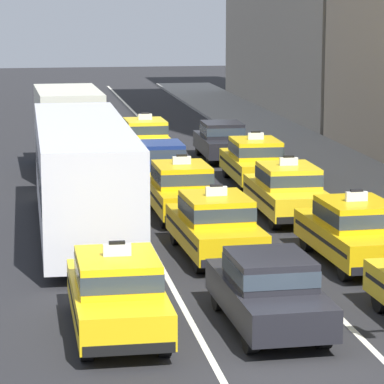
{
  "coord_description": "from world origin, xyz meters",
  "views": [
    {
      "loc": [
        -5.09,
        -17.93,
        6.85
      ],
      "look_at": [
        -0.29,
        10.88,
        1.3
      ],
      "focal_mm": 98.9,
      "sensor_mm": 36.0,
      "label": 1
    }
  ],
  "objects_px": {
    "bus_left_second": "(83,172)",
    "sedan_center_nearest": "(269,289)",
    "taxi_center_third": "(181,189)",
    "taxi_center_fifth": "(145,138)",
    "taxi_center_second": "(215,224)",
    "box_truck_left_third": "(67,127)",
    "sedan_right_fifth": "(222,140)",
    "taxi_right_fourth": "(255,161)",
    "taxi_right_third": "(287,190)",
    "taxi_right_second": "(354,230)",
    "sedan_center_fourth": "(160,163)",
    "taxi_left_nearest": "(117,292)"
  },
  "relations": [
    {
      "from": "box_truck_left_third",
      "to": "sedan_right_fifth",
      "type": "height_order",
      "value": "box_truck_left_third"
    },
    {
      "from": "taxi_center_third",
      "to": "taxi_center_fifth",
      "type": "height_order",
      "value": "same"
    },
    {
      "from": "bus_left_second",
      "to": "box_truck_left_third",
      "type": "height_order",
      "value": "box_truck_left_third"
    },
    {
      "from": "sedan_right_fifth",
      "to": "taxi_right_second",
      "type": "bearing_deg",
      "value": -89.78
    },
    {
      "from": "box_truck_left_third",
      "to": "taxi_center_third",
      "type": "xyz_separation_m",
      "value": [
        3.05,
        -8.71,
        -0.9
      ]
    },
    {
      "from": "box_truck_left_third",
      "to": "taxi_right_third",
      "type": "height_order",
      "value": "box_truck_left_third"
    },
    {
      "from": "box_truck_left_third",
      "to": "taxi_right_second",
      "type": "height_order",
      "value": "box_truck_left_third"
    },
    {
      "from": "taxi_right_fourth",
      "to": "taxi_center_fifth",
      "type": "bearing_deg",
      "value": 116.04
    },
    {
      "from": "taxi_left_nearest",
      "to": "taxi_center_second",
      "type": "distance_m",
      "value": 6.66
    },
    {
      "from": "sedan_center_fourth",
      "to": "taxi_center_fifth",
      "type": "xyz_separation_m",
      "value": [
        0.22,
        6.2,
        0.03
      ]
    },
    {
      "from": "taxi_left_nearest",
      "to": "sedan_right_fifth",
      "type": "xyz_separation_m",
      "value": [
        6.42,
        21.8,
        -0.03
      ]
    },
    {
      "from": "sedan_center_fourth",
      "to": "sedan_right_fifth",
      "type": "height_order",
      "value": "same"
    },
    {
      "from": "taxi_center_second",
      "to": "taxi_center_fifth",
      "type": "relative_size",
      "value": 1.01
    },
    {
      "from": "taxi_right_third",
      "to": "sedan_right_fifth",
      "type": "relative_size",
      "value": 1.06
    },
    {
      "from": "taxi_center_fifth",
      "to": "sedan_right_fifth",
      "type": "bearing_deg",
      "value": -14.0
    },
    {
      "from": "taxi_center_second",
      "to": "taxi_right_second",
      "type": "bearing_deg",
      "value": -20.83
    },
    {
      "from": "box_truck_left_third",
      "to": "taxi_center_second",
      "type": "xyz_separation_m",
      "value": [
        3.14,
        -13.88,
        -0.9
      ]
    },
    {
      "from": "sedan_center_nearest",
      "to": "taxi_center_fifth",
      "type": "height_order",
      "value": "taxi_center_fifth"
    },
    {
      "from": "taxi_right_second",
      "to": "taxi_right_third",
      "type": "xyz_separation_m",
      "value": [
        -0.27,
        5.69,
        0.0
      ]
    },
    {
      "from": "sedan_right_fifth",
      "to": "taxi_right_fourth",
      "type": "bearing_deg",
      "value": -89.13
    },
    {
      "from": "bus_left_second",
      "to": "box_truck_left_third",
      "type": "distance_m",
      "value": 10.74
    },
    {
      "from": "taxi_center_third",
      "to": "sedan_center_fourth",
      "type": "distance_m",
      "value": 5.32
    },
    {
      "from": "sedan_center_nearest",
      "to": "sedan_center_fourth",
      "type": "distance_m",
      "value": 16.54
    },
    {
      "from": "taxi_center_fifth",
      "to": "taxi_right_third",
      "type": "relative_size",
      "value": 1.0
    },
    {
      "from": "taxi_left_nearest",
      "to": "taxi_right_second",
      "type": "bearing_deg",
      "value": 35.39
    },
    {
      "from": "taxi_center_fifth",
      "to": "taxi_right_third",
      "type": "bearing_deg",
      "value": -76.75
    },
    {
      "from": "taxi_left_nearest",
      "to": "taxi_right_second",
      "type": "height_order",
      "value": "same"
    },
    {
      "from": "taxi_left_nearest",
      "to": "sedan_center_nearest",
      "type": "bearing_deg",
      "value": -3.24
    },
    {
      "from": "taxi_left_nearest",
      "to": "sedan_center_nearest",
      "type": "xyz_separation_m",
      "value": [
        3.1,
        -0.18,
        -0.03
      ]
    },
    {
      "from": "taxi_right_second",
      "to": "taxi_center_fifth",
      "type": "bearing_deg",
      "value": 99.99
    },
    {
      "from": "bus_left_second",
      "to": "taxi_right_third",
      "type": "distance_m",
      "value": 6.5
    },
    {
      "from": "taxi_left_nearest",
      "to": "taxi_right_third",
      "type": "distance_m",
      "value": 12.02
    },
    {
      "from": "taxi_center_third",
      "to": "taxi_center_fifth",
      "type": "bearing_deg",
      "value": 88.59
    },
    {
      "from": "taxi_center_third",
      "to": "taxi_right_second",
      "type": "relative_size",
      "value": 0.99
    },
    {
      "from": "taxi_right_second",
      "to": "taxi_right_fourth",
      "type": "height_order",
      "value": "same"
    },
    {
      "from": "sedan_center_fourth",
      "to": "taxi_right_third",
      "type": "bearing_deg",
      "value": -62.87
    },
    {
      "from": "taxi_center_second",
      "to": "taxi_right_second",
      "type": "relative_size",
      "value": 1.0
    },
    {
      "from": "taxi_center_third",
      "to": "sedan_right_fifth",
      "type": "height_order",
      "value": "taxi_center_third"
    },
    {
      "from": "sedan_center_nearest",
      "to": "bus_left_second",
      "type": "bearing_deg",
      "value": 109.2
    },
    {
      "from": "bus_left_second",
      "to": "sedan_center_nearest",
      "type": "relative_size",
      "value": 2.58
    },
    {
      "from": "sedan_center_fourth",
      "to": "sedan_right_fifth",
      "type": "bearing_deg",
      "value": 58.59
    },
    {
      "from": "taxi_right_third",
      "to": "taxi_center_third",
      "type": "bearing_deg",
      "value": 166.6
    },
    {
      "from": "bus_left_second",
      "to": "box_truck_left_third",
      "type": "bearing_deg",
      "value": 89.54
    },
    {
      "from": "sedan_right_fifth",
      "to": "sedan_center_fourth",
      "type": "bearing_deg",
      "value": -121.41
    },
    {
      "from": "taxi_left_nearest",
      "to": "taxi_right_fourth",
      "type": "relative_size",
      "value": 0.99
    },
    {
      "from": "taxi_left_nearest",
      "to": "sedan_right_fifth",
      "type": "relative_size",
      "value": 1.05
    },
    {
      "from": "box_truck_left_third",
      "to": "sedan_center_nearest",
      "type": "distance_m",
      "value": 20.2
    },
    {
      "from": "taxi_right_fourth",
      "to": "taxi_right_second",
      "type": "bearing_deg",
      "value": -90.1
    },
    {
      "from": "taxi_right_third",
      "to": "sedan_center_nearest",
      "type": "bearing_deg",
      "value": -106.53
    },
    {
      "from": "taxi_right_second",
      "to": "taxi_right_fourth",
      "type": "xyz_separation_m",
      "value": [
        0.02,
        11.45,
        0.0
      ]
    }
  ]
}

